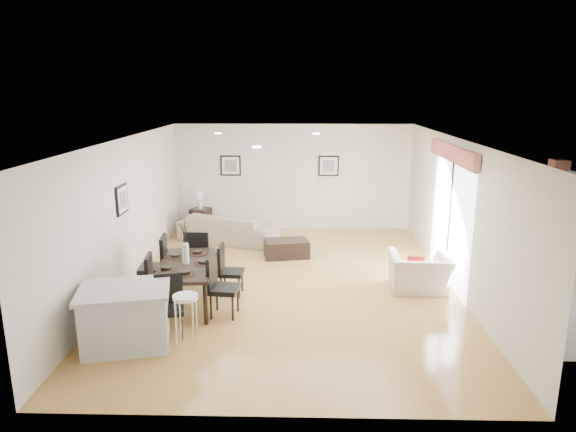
{
  "coord_description": "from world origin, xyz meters",
  "views": [
    {
      "loc": [
        0.19,
        -9.0,
        3.55
      ],
      "look_at": [
        -0.04,
        0.4,
        1.22
      ],
      "focal_mm": 32.0,
      "sensor_mm": 36.0,
      "label": 1
    }
  ],
  "objects_px": {
    "dining_chair_efar": "(227,267)",
    "coffee_table": "(287,248)",
    "dining_chair_foot": "(199,253)",
    "side_table": "(201,220)",
    "bar_stool": "(186,303)",
    "kitchen_island": "(126,317)",
    "dining_chair_enear": "(219,282)",
    "dining_chair_head": "(169,301)",
    "armchair": "(419,272)",
    "dining_table": "(186,268)",
    "sofa": "(228,228)",
    "dining_chair_wfar": "(158,262)",
    "dining_chair_wnear": "(143,282)"
  },
  "relations": [
    {
      "from": "dining_chair_wnear",
      "to": "dining_chair_head",
      "type": "height_order",
      "value": "dining_chair_wnear"
    },
    {
      "from": "dining_table",
      "to": "coffee_table",
      "type": "bearing_deg",
      "value": 52.4
    },
    {
      "from": "coffee_table",
      "to": "side_table",
      "type": "bearing_deg",
      "value": 126.89
    },
    {
      "from": "armchair",
      "to": "bar_stool",
      "type": "distance_m",
      "value": 4.35
    },
    {
      "from": "dining_chair_wnear",
      "to": "dining_chair_wfar",
      "type": "relative_size",
      "value": 0.94
    },
    {
      "from": "coffee_table",
      "to": "kitchen_island",
      "type": "xyz_separation_m",
      "value": [
        -2.15,
        -4.02,
        0.25
      ]
    },
    {
      "from": "dining_chair_efar",
      "to": "kitchen_island",
      "type": "bearing_deg",
      "value": 151.85
    },
    {
      "from": "dining_chair_wnear",
      "to": "side_table",
      "type": "bearing_deg",
      "value": 173.83
    },
    {
      "from": "dining_chair_foot",
      "to": "side_table",
      "type": "xyz_separation_m",
      "value": [
        -0.65,
        3.55,
        -0.26
      ]
    },
    {
      "from": "side_table",
      "to": "bar_stool",
      "type": "xyz_separation_m",
      "value": [
        0.96,
        -6.08,
        0.37
      ]
    },
    {
      "from": "sofa",
      "to": "armchair",
      "type": "xyz_separation_m",
      "value": [
        3.87,
        -2.96,
        0.0
      ]
    },
    {
      "from": "dining_table",
      "to": "dining_chair_efar",
      "type": "distance_m",
      "value": 0.77
    },
    {
      "from": "dining_chair_wnear",
      "to": "side_table",
      "type": "height_order",
      "value": "dining_chair_wnear"
    },
    {
      "from": "bar_stool",
      "to": "dining_chair_enear",
      "type": "bearing_deg",
      "value": 73.95
    },
    {
      "from": "dining_table",
      "to": "bar_stool",
      "type": "height_order",
      "value": "bar_stool"
    },
    {
      "from": "dining_chair_head",
      "to": "side_table",
      "type": "height_order",
      "value": "dining_chair_head"
    },
    {
      "from": "side_table",
      "to": "dining_chair_head",
      "type": "bearing_deg",
      "value": -83.68
    },
    {
      "from": "dining_chair_wnear",
      "to": "dining_chair_foot",
      "type": "xyz_separation_m",
      "value": [
        0.61,
        1.5,
        -0.0
      ]
    },
    {
      "from": "dining_chair_efar",
      "to": "bar_stool",
      "type": "xyz_separation_m",
      "value": [
        -0.31,
        -1.9,
        0.15
      ]
    },
    {
      "from": "side_table",
      "to": "dining_chair_foot",
      "type": "bearing_deg",
      "value": -79.68
    },
    {
      "from": "dining_chair_enear",
      "to": "sofa",
      "type": "bearing_deg",
      "value": 12.28
    },
    {
      "from": "coffee_table",
      "to": "dining_chair_foot",
      "type": "bearing_deg",
      "value": -148.01
    },
    {
      "from": "dining_chair_enear",
      "to": "dining_chair_head",
      "type": "height_order",
      "value": "dining_chair_enear"
    },
    {
      "from": "dining_chair_head",
      "to": "dining_chair_wnear",
      "type": "bearing_deg",
      "value": 118.23
    },
    {
      "from": "sofa",
      "to": "dining_chair_wfar",
      "type": "distance_m",
      "value": 3.35
    },
    {
      "from": "dining_chair_wnear",
      "to": "dining_chair_efar",
      "type": "height_order",
      "value": "dining_chair_wnear"
    },
    {
      "from": "dining_chair_enear",
      "to": "dining_chair_head",
      "type": "xyz_separation_m",
      "value": [
        -0.63,
        -0.66,
        -0.05
      ]
    },
    {
      "from": "dining_chair_head",
      "to": "kitchen_island",
      "type": "xyz_separation_m",
      "value": [
        -0.53,
        -0.38,
        -0.07
      ]
    },
    {
      "from": "dining_chair_wnear",
      "to": "bar_stool",
      "type": "height_order",
      "value": "dining_chair_wnear"
    },
    {
      "from": "dining_chair_foot",
      "to": "side_table",
      "type": "bearing_deg",
      "value": -76.35
    },
    {
      "from": "coffee_table",
      "to": "kitchen_island",
      "type": "height_order",
      "value": "kitchen_island"
    },
    {
      "from": "dining_chair_wfar",
      "to": "coffee_table",
      "type": "relative_size",
      "value": 1.12
    },
    {
      "from": "dining_chair_foot",
      "to": "bar_stool",
      "type": "height_order",
      "value": "dining_chair_foot"
    },
    {
      "from": "dining_chair_foot",
      "to": "dining_chair_wfar",
      "type": "bearing_deg",
      "value": 49.69
    },
    {
      "from": "armchair",
      "to": "coffee_table",
      "type": "relative_size",
      "value": 1.11
    },
    {
      "from": "sofa",
      "to": "dining_chair_wfar",
      "type": "relative_size",
      "value": 2.19
    },
    {
      "from": "dining_table",
      "to": "dining_chair_wnear",
      "type": "xyz_separation_m",
      "value": [
        -0.61,
        -0.42,
        -0.1
      ]
    },
    {
      "from": "armchair",
      "to": "coffee_table",
      "type": "xyz_separation_m",
      "value": [
        -2.45,
        1.83,
        -0.15
      ]
    },
    {
      "from": "sofa",
      "to": "coffee_table",
      "type": "xyz_separation_m",
      "value": [
        1.42,
        -1.12,
        -0.15
      ]
    },
    {
      "from": "dining_chair_foot",
      "to": "dining_table",
      "type": "bearing_deg",
      "value": 93.6
    },
    {
      "from": "armchair",
      "to": "side_table",
      "type": "xyz_separation_m",
      "value": [
        -4.7,
        3.89,
        -0.05
      ]
    },
    {
      "from": "sofa",
      "to": "dining_chair_enear",
      "type": "distance_m",
      "value": 4.14
    },
    {
      "from": "kitchen_island",
      "to": "dining_chair_wfar",
      "type": "bearing_deg",
      "value": 79.19
    },
    {
      "from": "dining_chair_wfar",
      "to": "dining_chair_efar",
      "type": "relative_size",
      "value": 1.17
    },
    {
      "from": "coffee_table",
      "to": "dining_chair_head",
      "type": "bearing_deg",
      "value": -124.78
    },
    {
      "from": "dining_chair_efar",
      "to": "dining_chair_head",
      "type": "relative_size",
      "value": 0.99
    },
    {
      "from": "coffee_table",
      "to": "bar_stool",
      "type": "distance_m",
      "value": 4.25
    },
    {
      "from": "side_table",
      "to": "dining_chair_efar",
      "type": "bearing_deg",
      "value": -73.12
    },
    {
      "from": "dining_chair_efar",
      "to": "coffee_table",
      "type": "xyz_separation_m",
      "value": [
        0.99,
        2.12,
        -0.32
      ]
    },
    {
      "from": "bar_stool",
      "to": "kitchen_island",
      "type": "bearing_deg",
      "value": 180.0
    }
  ]
}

